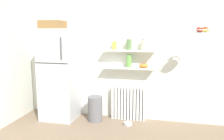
{
  "coord_description": "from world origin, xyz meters",
  "views": [
    {
      "loc": [
        0.66,
        -2.42,
        1.76
      ],
      "look_at": [
        -0.28,
        1.6,
        1.05
      ],
      "focal_mm": 36.62,
      "sensor_mm": 36.0,
      "label": 1
    }
  ],
  "objects_px": {
    "trash_bin": "(95,109)",
    "radiator": "(129,103)",
    "vase": "(129,61)",
    "shelf_bowl": "(144,66)",
    "storage_jar_2": "(144,45)",
    "storage_jar_1": "(129,44)",
    "pet_food_bowl": "(128,124)",
    "storage_jar_0": "(114,45)",
    "hanging_fruit_basket": "(202,30)",
    "refrigerator": "(59,73)"
  },
  "relations": [
    {
      "from": "storage_jar_1",
      "to": "radiator",
      "type": "bearing_deg",
      "value": 90.0
    },
    {
      "from": "shelf_bowl",
      "to": "trash_bin",
      "type": "xyz_separation_m",
      "value": [
        -0.91,
        -0.21,
        -0.86
      ]
    },
    {
      "from": "storage_jar_1",
      "to": "storage_jar_2",
      "type": "relative_size",
      "value": 1.03
    },
    {
      "from": "refrigerator",
      "to": "trash_bin",
      "type": "distance_m",
      "value": 1.01
    },
    {
      "from": "storage_jar_1",
      "to": "shelf_bowl",
      "type": "bearing_deg",
      "value": 0.0
    },
    {
      "from": "shelf_bowl",
      "to": "pet_food_bowl",
      "type": "relative_size",
      "value": 1.1
    },
    {
      "from": "trash_bin",
      "to": "radiator",
      "type": "bearing_deg",
      "value": 20.59
    },
    {
      "from": "storage_jar_1",
      "to": "shelf_bowl",
      "type": "relative_size",
      "value": 1.21
    },
    {
      "from": "radiator",
      "to": "storage_jar_2",
      "type": "xyz_separation_m",
      "value": [
        0.28,
        -0.03,
        1.17
      ]
    },
    {
      "from": "radiator",
      "to": "trash_bin",
      "type": "bearing_deg",
      "value": -159.41
    },
    {
      "from": "radiator",
      "to": "storage_jar_2",
      "type": "relative_size",
      "value": 3.23
    },
    {
      "from": "storage_jar_2",
      "to": "pet_food_bowl",
      "type": "distance_m",
      "value": 1.52
    },
    {
      "from": "refrigerator",
      "to": "radiator",
      "type": "distance_m",
      "value": 1.51
    },
    {
      "from": "storage_jar_1",
      "to": "shelf_bowl",
      "type": "distance_m",
      "value": 0.5
    },
    {
      "from": "storage_jar_0",
      "to": "storage_jar_1",
      "type": "distance_m",
      "value": 0.29
    },
    {
      "from": "storage_jar_2",
      "to": "storage_jar_0",
      "type": "bearing_deg",
      "value": 180.0
    },
    {
      "from": "refrigerator",
      "to": "storage_jar_2",
      "type": "xyz_separation_m",
      "value": [
        1.65,
        0.2,
        0.57
      ]
    },
    {
      "from": "radiator",
      "to": "hanging_fruit_basket",
      "type": "distance_m",
      "value": 1.95
    },
    {
      "from": "radiator",
      "to": "shelf_bowl",
      "type": "relative_size",
      "value": 3.77
    },
    {
      "from": "trash_bin",
      "to": "pet_food_bowl",
      "type": "distance_m",
      "value": 0.7
    },
    {
      "from": "shelf_bowl",
      "to": "hanging_fruit_basket",
      "type": "relative_size",
      "value": 0.62
    },
    {
      "from": "refrigerator",
      "to": "storage_jar_0",
      "type": "distance_m",
      "value": 1.23
    },
    {
      "from": "storage_jar_2",
      "to": "storage_jar_1",
      "type": "bearing_deg",
      "value": 180.0
    },
    {
      "from": "refrigerator",
      "to": "storage_jar_2",
      "type": "relative_size",
      "value": 9.34
    },
    {
      "from": "refrigerator",
      "to": "storage_jar_1",
      "type": "distance_m",
      "value": 1.5
    },
    {
      "from": "radiator",
      "to": "trash_bin",
      "type": "relative_size",
      "value": 1.37
    },
    {
      "from": "radiator",
      "to": "trash_bin",
      "type": "height_order",
      "value": "radiator"
    },
    {
      "from": "pet_food_bowl",
      "to": "storage_jar_2",
      "type": "bearing_deg",
      "value": 47.5
    },
    {
      "from": "refrigerator",
      "to": "trash_bin",
      "type": "height_order",
      "value": "refrigerator"
    },
    {
      "from": "vase",
      "to": "pet_food_bowl",
      "type": "bearing_deg",
      "value": -82.35
    },
    {
      "from": "storage_jar_2",
      "to": "shelf_bowl",
      "type": "xyz_separation_m",
      "value": [
        0.0,
        0.0,
        -0.4
      ]
    },
    {
      "from": "storage_jar_0",
      "to": "hanging_fruit_basket",
      "type": "height_order",
      "value": "hanging_fruit_basket"
    },
    {
      "from": "storage_jar_1",
      "to": "hanging_fruit_basket",
      "type": "distance_m",
      "value": 1.34
    },
    {
      "from": "radiator",
      "to": "shelf_bowl",
      "type": "height_order",
      "value": "shelf_bowl"
    },
    {
      "from": "trash_bin",
      "to": "pet_food_bowl",
      "type": "height_order",
      "value": "trash_bin"
    },
    {
      "from": "vase",
      "to": "trash_bin",
      "type": "xyz_separation_m",
      "value": [
        -0.63,
        -0.21,
        -0.94
      ]
    },
    {
      "from": "storage_jar_0",
      "to": "vase",
      "type": "distance_m",
      "value": 0.41
    },
    {
      "from": "shelf_bowl",
      "to": "pet_food_bowl",
      "type": "bearing_deg",
      "value": -132.92
    },
    {
      "from": "shelf_bowl",
      "to": "storage_jar_2",
      "type": "bearing_deg",
      "value": -180.0
    },
    {
      "from": "storage_jar_1",
      "to": "hanging_fruit_basket",
      "type": "height_order",
      "value": "hanging_fruit_basket"
    },
    {
      "from": "radiator",
      "to": "pet_food_bowl",
      "type": "bearing_deg",
      "value": -82.25
    },
    {
      "from": "storage_jar_0",
      "to": "storage_jar_2",
      "type": "height_order",
      "value": "storage_jar_2"
    },
    {
      "from": "radiator",
      "to": "storage_jar_0",
      "type": "distance_m",
      "value": 1.19
    },
    {
      "from": "storage_jar_2",
      "to": "pet_food_bowl",
      "type": "bearing_deg",
      "value": -132.5
    },
    {
      "from": "refrigerator",
      "to": "storage_jar_1",
      "type": "relative_size",
      "value": 9.03
    },
    {
      "from": "storage_jar_0",
      "to": "hanging_fruit_basket",
      "type": "xyz_separation_m",
      "value": [
        1.51,
        -0.46,
        0.28
      ]
    },
    {
      "from": "storage_jar_1",
      "to": "pet_food_bowl",
      "type": "xyz_separation_m",
      "value": [
        0.04,
        -0.27,
        -1.48
      ]
    },
    {
      "from": "pet_food_bowl",
      "to": "storage_jar_0",
      "type": "bearing_deg",
      "value": 140.63
    },
    {
      "from": "radiator",
      "to": "shelf_bowl",
      "type": "distance_m",
      "value": 0.83
    },
    {
      "from": "radiator",
      "to": "pet_food_bowl",
      "type": "distance_m",
      "value": 0.43
    }
  ]
}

